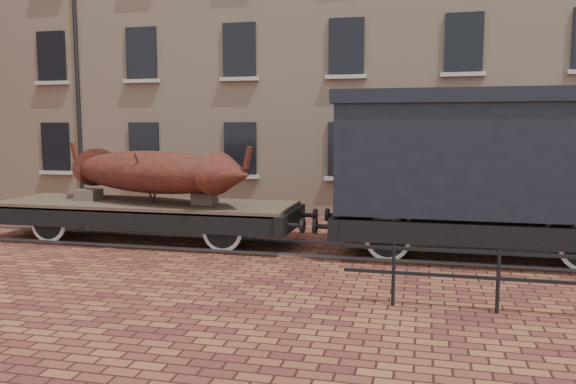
# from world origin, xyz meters

# --- Properties ---
(ground) EXTENTS (90.00, 90.00, 0.00)m
(ground) POSITION_xyz_m (0.00, 0.00, 0.00)
(ground) COLOR #50221F
(warehouse_cream) EXTENTS (40.00, 10.19, 14.00)m
(warehouse_cream) POSITION_xyz_m (3.00, 9.99, 7.00)
(warehouse_cream) COLOR beige
(warehouse_cream) RESTS_ON ground
(rail_track) EXTENTS (30.00, 1.52, 0.06)m
(rail_track) POSITION_xyz_m (0.00, 0.00, 0.03)
(rail_track) COLOR #59595E
(rail_track) RESTS_ON ground
(flatcar_wagon) EXTENTS (8.53, 2.31, 1.29)m
(flatcar_wagon) POSITION_xyz_m (-3.38, -0.00, 0.80)
(flatcar_wagon) COLOR brown
(flatcar_wagon) RESTS_ON ground
(iron_boat) EXTENTS (5.97, 3.18, 1.47)m
(iron_boat) POSITION_xyz_m (-3.17, 0.00, 1.78)
(iron_boat) COLOR maroon
(iron_boat) RESTS_ON flatcar_wagon
(goods_van) EXTENTS (7.14, 2.60, 3.69)m
(goods_van) POSITION_xyz_m (4.66, -0.00, 2.31)
(goods_van) COLOR black
(goods_van) RESTS_ON ground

